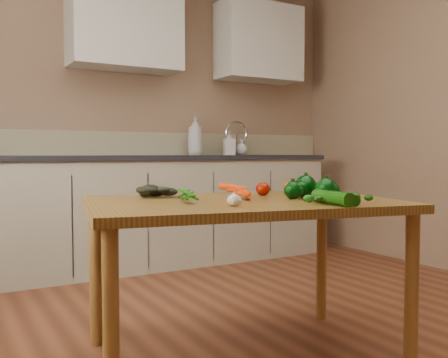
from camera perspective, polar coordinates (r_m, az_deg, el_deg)
room at (r=2.33m, az=8.77°, el=11.06°), size 4.04×5.04×2.64m
counter_run at (r=4.19m, az=-6.40°, el=-3.36°), size 2.84×0.64×1.14m
upper_cabinets at (r=4.52m, az=-3.56°, el=16.16°), size 2.15×0.35×0.70m
table at (r=2.21m, az=2.09°, el=-4.46°), size 1.47×1.10×0.71m
soap_bottle_a at (r=4.39m, az=-3.32°, el=4.98°), size 0.18×0.18×0.34m
soap_bottle_b at (r=4.55m, az=0.60°, el=4.13°), size 0.12×0.13×0.22m
soap_bottle_c at (r=4.63m, az=1.98°, el=3.65°), size 0.16×0.16×0.14m
carrot_bunch at (r=2.22m, az=-0.02°, el=-1.50°), size 0.28×0.23×0.07m
leafy_greens at (r=2.35m, az=-8.02°, el=-0.93°), size 0.19×0.17×0.09m
garlic_bulb at (r=1.94m, az=1.18°, el=-2.44°), size 0.06×0.06×0.05m
pepper_a at (r=2.27m, az=7.88°, el=-1.27°), size 0.08×0.08×0.08m
pepper_b at (r=2.33m, az=9.30°, el=-0.87°), size 0.10×0.10×0.10m
pepper_c at (r=2.23m, az=11.62°, el=-1.17°), size 0.10×0.10×0.10m
tomato_a at (r=2.43m, az=4.47°, el=-1.14°), size 0.07×0.07×0.06m
tomato_b at (r=2.50m, az=7.66°, el=-0.99°), size 0.08×0.08×0.07m
tomato_c at (r=2.49m, az=9.08°, el=-1.16°), size 0.06×0.06×0.06m
zucchini_a at (r=2.08m, az=13.48°, el=-2.15°), size 0.12×0.22×0.05m
zucchini_b at (r=2.04m, az=12.27°, el=-2.10°), size 0.08×0.23×0.06m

